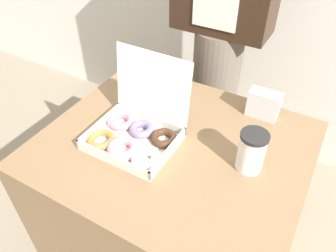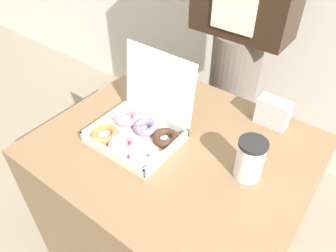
{
  "view_description": "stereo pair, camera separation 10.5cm",
  "coord_description": "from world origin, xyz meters",
  "views": [
    {
      "loc": [
        0.4,
        -0.74,
        1.56
      ],
      "look_at": [
        0.01,
        -0.05,
        0.88
      ],
      "focal_mm": 35.0,
      "sensor_mm": 36.0,
      "label": 1
    },
    {
      "loc": [
        0.49,
        -0.69,
        1.56
      ],
      "look_at": [
        0.01,
        -0.05,
        0.88
      ],
      "focal_mm": 35.0,
      "sensor_mm": 36.0,
      "label": 2
    }
  ],
  "objects": [
    {
      "name": "ground_plane",
      "position": [
        0.0,
        0.0,
        0.0
      ],
      "size": [
        14.0,
        14.0,
        0.0
      ],
      "primitive_type": "plane",
      "color": "gray"
    },
    {
      "name": "table",
      "position": [
        0.0,
        0.0,
        0.38
      ],
      "size": [
        0.92,
        0.79,
        0.76
      ],
      "color": "brown",
      "rests_on": "ground_plane"
    },
    {
      "name": "donut_box",
      "position": [
        -0.13,
        -0.05,
        0.8
      ],
      "size": [
        0.33,
        0.29,
        0.29
      ],
      "color": "white",
      "rests_on": "table"
    },
    {
      "name": "coffee_cup",
      "position": [
        0.27,
        0.02,
        0.83
      ],
      "size": [
        0.09,
        0.09,
        0.14
      ],
      "color": "white",
      "rests_on": "table"
    },
    {
      "name": "napkin_holder",
      "position": [
        0.22,
        0.31,
        0.81
      ],
      "size": [
        0.12,
        0.06,
        0.11
      ],
      "color": "silver",
      "rests_on": "table"
    },
    {
      "name": "person_customer",
      "position": [
        -0.11,
        0.65,
        0.93
      ],
      "size": [
        0.45,
        0.25,
        1.71
      ],
      "color": "#665B51",
      "rests_on": "ground_plane"
    }
  ]
}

